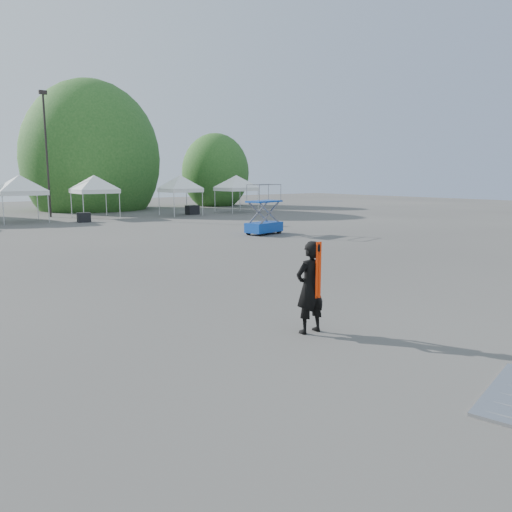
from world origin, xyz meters
TOP-DOWN VIEW (x-y plane):
  - ground at (0.00, 0.00)m, footprint 120.00×120.00m
  - light_pole_east at (3.00, 32.00)m, footprint 0.60×0.25m
  - tree_mid_e at (9.00, 39.00)m, footprint 5.12×5.12m
  - tree_far_e at (22.00, 37.00)m, footprint 3.84×3.84m
  - tent_e at (0.07, 28.38)m, footprint 4.40×4.40m
  - tent_f at (5.56, 28.89)m, footprint 4.27×4.27m
  - tent_g at (12.19, 27.24)m, footprint 4.02×4.02m
  - tent_h at (17.91, 27.27)m, footprint 4.26×4.26m
  - man at (-1.18, -2.46)m, footprint 0.73×0.50m
  - scissor_lift at (9.17, 12.18)m, footprint 2.35×1.52m
  - crate_mid at (3.58, 25.79)m, footprint 0.98×0.82m
  - crate_east at (13.39, 27.41)m, footprint 1.03×0.82m

SIDE VIEW (x-z plane):
  - ground at x=0.00m, z-range 0.00..0.00m
  - crate_mid at x=3.58m, z-range 0.00..0.69m
  - crate_east at x=13.39m, z-range 0.00..0.78m
  - man at x=-1.18m, z-range 0.00..1.95m
  - scissor_lift at x=9.17m, z-range 0.01..2.81m
  - tent_g at x=12.19m, z-range 1.12..5.00m
  - tent_h at x=17.91m, z-range 1.12..5.00m
  - tent_f at x=5.56m, z-range 1.12..5.00m
  - tent_e at x=0.07m, z-range 1.12..5.00m
  - tree_far_e at x=22.00m, z-range 0.70..6.55m
  - tree_mid_e at x=9.00m, z-range 0.94..8.74m
  - light_pole_east at x=3.00m, z-range 0.62..10.42m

